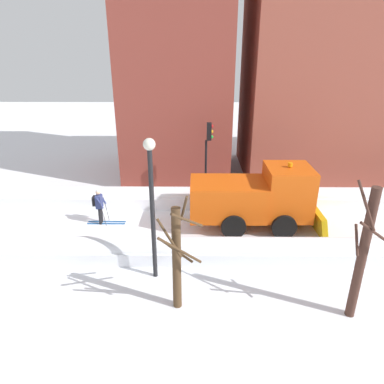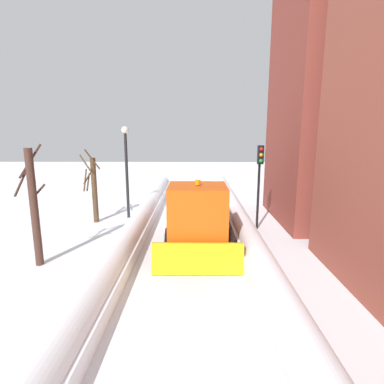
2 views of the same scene
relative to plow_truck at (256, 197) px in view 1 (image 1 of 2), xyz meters
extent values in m
plane|color=white|center=(0.38, 3.41, -1.48)|extent=(80.00, 80.00, 0.00)
cube|color=white|center=(-2.13, 3.41, -1.16)|extent=(1.10, 36.00, 0.63)
cylinder|color=white|center=(-2.13, 3.41, -0.85)|extent=(0.90, 34.20, 0.90)
cube|color=white|center=(2.89, 3.41, -1.21)|extent=(1.10, 36.00, 0.54)
cylinder|color=white|center=(2.89, 3.41, -0.94)|extent=(0.90, 34.20, 0.90)
cube|color=brown|center=(-8.21, -3.97, 6.88)|extent=(7.49, 6.46, 16.72)
cube|color=brown|center=(-8.21, 5.41, 5.07)|extent=(6.96, 9.99, 13.10)
cube|color=#DB510F|center=(0.00, -1.32, -0.08)|extent=(2.30, 3.40, 1.60)
cube|color=#DB510F|center=(0.00, 1.38, 0.27)|extent=(2.20, 2.00, 2.30)
cube|color=black|center=(0.00, 2.34, 0.78)|extent=(1.85, 0.06, 1.01)
cube|color=gold|center=(0.00, 2.73, -0.93)|extent=(3.20, 0.46, 1.13)
cylinder|color=orange|center=(0.00, 1.38, 1.54)|extent=(0.20, 0.20, 0.18)
cylinder|color=black|center=(-1.15, 1.08, -0.93)|extent=(0.25, 1.10, 1.10)
cylinder|color=black|center=(1.15, 1.08, -0.93)|extent=(0.25, 1.10, 1.10)
cylinder|color=black|center=(-1.15, -1.12, -0.93)|extent=(0.25, 1.10, 1.10)
cylinder|color=black|center=(1.15, -1.12, -0.93)|extent=(0.25, 1.10, 1.10)
cylinder|color=black|center=(-0.30, -7.30, -1.07)|extent=(0.14, 0.14, 0.82)
cylinder|color=black|center=(-0.08, -7.30, -1.07)|extent=(0.14, 0.14, 0.82)
cube|color=navy|center=(-0.19, -7.30, -0.35)|extent=(0.42, 0.26, 0.62)
cube|color=black|center=(-0.19, -7.51, -0.32)|extent=(0.32, 0.16, 0.44)
sphere|color=tan|center=(-0.19, -7.30, 0.12)|extent=(0.24, 0.24, 0.24)
sphere|color=silver|center=(-0.19, -7.30, 0.22)|extent=(0.22, 0.22, 0.22)
cylinder|color=navy|center=(-0.45, -7.20, -0.32)|extent=(0.09, 0.33, 0.56)
cylinder|color=navy|center=(0.07, -7.20, -0.32)|extent=(0.09, 0.33, 0.56)
cube|color=#194C8C|center=(-0.30, -7.05, -1.46)|extent=(0.09, 1.80, 0.03)
cube|color=#194C8C|center=(-0.08, -7.05, -1.46)|extent=(0.09, 1.80, 0.03)
cylinder|color=#262628|center=(-0.49, -7.08, -0.88)|extent=(0.02, 0.19, 1.19)
cylinder|color=#262628|center=(0.11, -7.08, -0.88)|extent=(0.02, 0.19, 1.19)
cylinder|color=black|center=(-3.07, -2.24, 0.19)|extent=(0.12, 0.12, 3.34)
cube|color=black|center=(-3.07, -2.10, 2.32)|extent=(0.28, 0.24, 0.90)
sphere|color=red|center=(-3.07, -1.97, 2.60)|extent=(0.18, 0.18, 0.18)
sphere|color=gold|center=(-3.07, -1.97, 2.32)|extent=(0.18, 0.18, 0.18)
sphere|color=green|center=(-3.07, -1.97, 2.04)|extent=(0.18, 0.18, 0.18)
cylinder|color=black|center=(3.96, -4.25, 0.92)|extent=(0.16, 0.16, 4.80)
sphere|color=silver|center=(3.96, -4.25, 3.50)|extent=(0.40, 0.40, 0.40)
cylinder|color=#4B3521|center=(5.55, -3.37, 0.29)|extent=(0.28, 0.28, 3.53)
cylinder|color=#4B3521|center=(5.97, -3.24, 0.89)|extent=(0.35, 1.28, 1.04)
cylinder|color=#4B3521|center=(5.48, -3.13, 1.99)|extent=(0.74, 0.28, 1.10)
cylinder|color=#4B3521|center=(5.79, -3.56, 1.19)|extent=(0.57, 0.79, 1.08)
cylinder|color=#4B3521|center=(5.81, -3.02, 1.79)|extent=(0.94, 0.91, 0.89)
cylinder|color=#4B3521|center=(5.84, -3.31, 0.76)|extent=(0.22, 0.90, 0.86)
cylinder|color=#452B22|center=(5.91, 2.08, 0.69)|extent=(0.28, 0.28, 4.33)
cylinder|color=#452B22|center=(6.02, 1.83, 2.38)|extent=(0.79, 0.40, 1.25)
cylinder|color=#452B22|center=(6.26, 2.13, 1.64)|extent=(0.19, 1.06, 0.81)
cylinder|color=#452B22|center=(5.87, 1.85, 1.21)|extent=(0.73, 0.20, 0.72)
camera|label=1|loc=(14.61, -2.81, 6.34)|focal=32.57mm
camera|label=2|loc=(0.09, 12.54, 3.42)|focal=28.15mm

